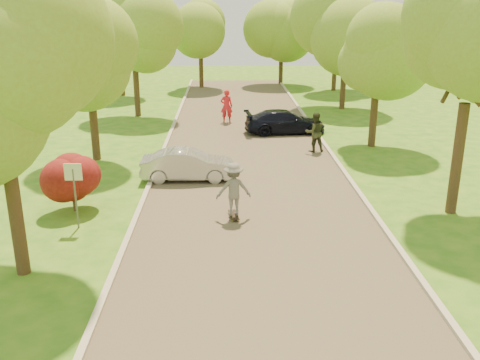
{
  "coord_description": "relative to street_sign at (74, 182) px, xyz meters",
  "views": [
    {
      "loc": [
        -1.03,
        -12.07,
        6.95
      ],
      "look_at": [
        -0.54,
        4.85,
        1.3
      ],
      "focal_mm": 40.0,
      "sensor_mm": 36.0,
      "label": 1
    }
  ],
  "objects": [
    {
      "name": "street_sign",
      "position": [
        0.0,
        0.0,
        0.0
      ],
      "size": [
        0.55,
        0.06,
        2.17
      ],
      "color": "#59595E",
      "rests_on": "ground"
    },
    {
      "name": "dark_sedan",
      "position": [
        8.1,
        12.96,
        -0.92
      ],
      "size": [
        4.6,
        2.23,
        1.29
      ],
      "primitive_type": "imported",
      "rotation": [
        0.0,
        0.0,
        1.67
      ],
      "color": "black",
      "rests_on": "ground"
    },
    {
      "name": "curb_right",
      "position": [
        9.85,
        4.0,
        -1.5
      ],
      "size": [
        0.18,
        60.0,
        0.12
      ],
      "primitive_type": "cube",
      "color": "#B2AD9E",
      "rests_on": "ground"
    },
    {
      "name": "tree_l_midb",
      "position": [
        -1.01,
        8.0,
        3.02
      ],
      "size": [
        4.3,
        4.2,
        6.62
      ],
      "color": "#382619",
      "rests_on": "ground"
    },
    {
      "name": "tree_r_midb",
      "position": [
        12.4,
        10.0,
        3.32
      ],
      "size": [
        4.51,
        4.4,
        7.01
      ],
      "color": "#382619",
      "rests_on": "ground"
    },
    {
      "name": "tree_bg_d",
      "position": [
        10.02,
        32.0,
        3.75
      ],
      "size": [
        5.12,
        5.0,
        7.72
      ],
      "color": "#382619",
      "rests_on": "ground"
    },
    {
      "name": "tree_bg_c",
      "position": [
        3.01,
        30.0,
        3.46
      ],
      "size": [
        4.92,
        4.8,
        7.33
      ],
      "color": "#382619",
      "rests_on": "ground"
    },
    {
      "name": "person_olive",
      "position": [
        9.11,
        9.02,
        -0.6
      ],
      "size": [
        1.04,
        0.86,
        1.94
      ],
      "primitive_type": "imported",
      "rotation": [
        0.0,
        0.0,
        3.29
      ],
      "color": "#2E351F",
      "rests_on": "ground"
    },
    {
      "name": "curb_left",
      "position": [
        1.75,
        4.0,
        -1.5
      ],
      "size": [
        0.18,
        60.0,
        0.12
      ],
      "primitive_type": "cube",
      "color": "#B2AD9E",
      "rests_on": "ground"
    },
    {
      "name": "person_striped",
      "position": [
        4.88,
        15.84,
        -0.57
      ],
      "size": [
        0.73,
        0.48,
        1.99
      ],
      "primitive_type": "imported",
      "rotation": [
        0.0,
        0.0,
        3.15
      ],
      "color": "red",
      "rests_on": "ground"
    },
    {
      "name": "silver_sedan",
      "position": [
        3.26,
        4.86,
        -0.93
      ],
      "size": [
        3.84,
        1.34,
        1.26
      ],
      "primitive_type": "imported",
      "rotation": [
        0.0,
        0.0,
        1.57
      ],
      "color": "#ACADB1",
      "rests_on": "ground"
    },
    {
      "name": "tree_l_mida",
      "position": [
        -0.5,
        -3.0,
        3.61
      ],
      "size": [
        4.71,
        4.6,
        7.39
      ],
      "color": "#382619",
      "rests_on": "ground"
    },
    {
      "name": "red_shrub",
      "position": [
        -0.5,
        1.5,
        -0.47
      ],
      "size": [
        1.7,
        1.7,
        1.95
      ],
      "color": "#382619",
      "rests_on": "ground"
    },
    {
      "name": "tree_bg_b",
      "position": [
        14.02,
        28.0,
        3.97
      ],
      "size": [
        5.12,
        5.0,
        7.95
      ],
      "color": "#382619",
      "rests_on": "ground"
    },
    {
      "name": "tree_r_mida",
      "position": [
        12.82,
        1.0,
        3.97
      ],
      "size": [
        5.13,
        5.0,
        7.95
      ],
      "color": "#382619",
      "rests_on": "ground"
    },
    {
      "name": "road",
      "position": [
        5.8,
        4.0,
        -1.56
      ],
      "size": [
        8.0,
        60.0,
        0.01
      ],
      "primitive_type": "cube",
      "color": "#4C4438",
      "rests_on": "ground"
    },
    {
      "name": "longboard",
      "position": [
        5.04,
        0.71,
        -1.46
      ],
      "size": [
        0.39,
        0.96,
        0.11
      ],
      "rotation": [
        0.0,
        0.0,
        3.29
      ],
      "color": "black",
      "rests_on": "ground"
    },
    {
      "name": "tree_r_far",
      "position": [
        13.03,
        20.0,
        4.27
      ],
      "size": [
        5.33,
        5.2,
        8.34
      ],
      "color": "#382619",
      "rests_on": "ground"
    },
    {
      "name": "tree_bg_a",
      "position": [
        -2.98,
        26.0,
        3.75
      ],
      "size": [
        5.12,
        5.0,
        7.72
      ],
      "color": "#382619",
      "rests_on": "ground"
    },
    {
      "name": "tree_l_far",
      "position": [
        -0.59,
        18.0,
        3.9
      ],
      "size": [
        4.92,
        4.8,
        7.79
      ],
      "color": "#382619",
      "rests_on": "ground"
    },
    {
      "name": "skateboarder",
      "position": [
        5.04,
        0.71,
        -0.54
      ],
      "size": [
        1.26,
        0.84,
        1.82
      ],
      "primitive_type": "imported",
      "rotation": [
        0.0,
        0.0,
        3.29
      ],
      "color": "slate",
      "rests_on": "longboard"
    },
    {
      "name": "ground",
      "position": [
        5.8,
        -4.0,
        -1.56
      ],
      "size": [
        100.0,
        100.0,
        0.0
      ],
      "primitive_type": "plane",
      "color": "#2A6A19",
      "rests_on": "ground"
    }
  ]
}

